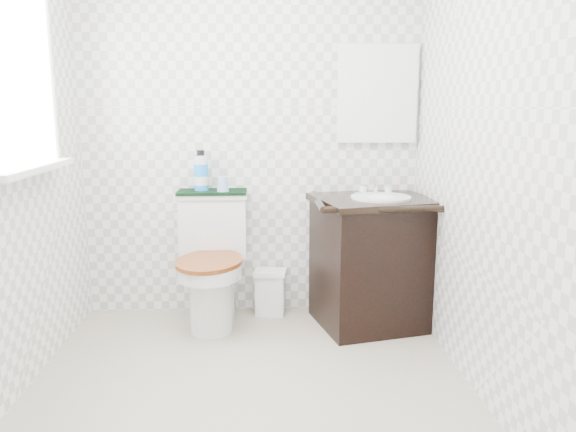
{
  "coord_description": "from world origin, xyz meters",
  "views": [
    {
      "loc": [
        0.07,
        -2.48,
        1.37
      ],
      "look_at": [
        0.22,
        0.75,
        0.74
      ],
      "focal_mm": 35.0,
      "sensor_mm": 36.0,
      "label": 1
    }
  ],
  "objects": [
    {
      "name": "wall_right",
      "position": [
        1.1,
        0.0,
        1.2
      ],
      "size": [
        0.0,
        2.4,
        2.4
      ],
      "primitive_type": "plane",
      "rotation": [
        1.57,
        0.0,
        -1.57
      ],
      "color": "white",
      "rests_on": "ground"
    },
    {
      "name": "vanity",
      "position": [
        0.77,
        0.9,
        0.43
      ],
      "size": [
        0.82,
        0.75,
        0.92
      ],
      "color": "black",
      "rests_on": "floor"
    },
    {
      "name": "wall_front",
      "position": [
        0.0,
        -1.2,
        1.2
      ],
      "size": [
        2.4,
        0.0,
        2.4
      ],
      "primitive_type": "plane",
      "rotation": [
        -1.57,
        0.0,
        0.0
      ],
      "color": "white",
      "rests_on": "ground"
    },
    {
      "name": "floor",
      "position": [
        0.0,
        0.0,
        0.0
      ],
      "size": [
        2.4,
        2.4,
        0.0
      ],
      "primitive_type": "plane",
      "color": "#AC9E8B",
      "rests_on": "ground"
    },
    {
      "name": "towel",
      "position": [
        -0.25,
        1.09,
        0.83
      ],
      "size": [
        0.44,
        0.22,
        0.02
      ],
      "primitive_type": "cube",
      "color": "black",
      "rests_on": "toilet"
    },
    {
      "name": "wall_back",
      "position": [
        0.0,
        1.2,
        1.2
      ],
      "size": [
        2.4,
        0.0,
        2.4
      ],
      "primitive_type": "plane",
      "rotation": [
        1.57,
        0.0,
        0.0
      ],
      "color": "white",
      "rests_on": "ground"
    },
    {
      "name": "toilet",
      "position": [
        -0.25,
        0.97,
        0.36
      ],
      "size": [
        0.45,
        0.66,
        0.82
      ],
      "color": "silver",
      "rests_on": "floor"
    },
    {
      "name": "window",
      "position": [
        -1.07,
        0.25,
        1.55
      ],
      "size": [
        0.02,
        0.7,
        0.9
      ],
      "primitive_type": "cube",
      "color": "white",
      "rests_on": "wall_left"
    },
    {
      "name": "mirror",
      "position": [
        0.82,
        1.18,
        1.45
      ],
      "size": [
        0.5,
        0.02,
        0.6
      ],
      "primitive_type": "cube",
      "color": "silver",
      "rests_on": "wall_back"
    },
    {
      "name": "cup",
      "position": [
        -0.18,
        1.05,
        0.89
      ],
      "size": [
        0.08,
        0.08,
        0.09
      ],
      "primitive_type": "cone",
      "color": "#7EA8CE",
      "rests_on": "towel"
    },
    {
      "name": "trash_bin",
      "position": [
        0.12,
        1.1,
        0.15
      ],
      "size": [
        0.23,
        0.19,
        0.3
      ],
      "color": "white",
      "rests_on": "floor"
    },
    {
      "name": "soap_bar",
      "position": [
        0.7,
        1.02,
        0.83
      ],
      "size": [
        0.07,
        0.05,
        0.02
      ],
      "primitive_type": "ellipsoid",
      "color": "#187573",
      "rests_on": "vanity"
    },
    {
      "name": "mouthwash_bottle",
      "position": [
        -0.32,
        1.11,
        0.96
      ],
      "size": [
        0.09,
        0.09,
        0.26
      ],
      "color": "#1A7DE2",
      "rests_on": "towel"
    }
  ]
}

